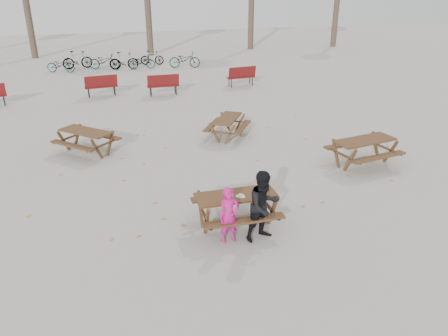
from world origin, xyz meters
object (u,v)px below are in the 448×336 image
object	(u,v)px
main_picnic_table	(236,202)
child	(229,215)
picnic_table_east	(363,152)
food_tray	(240,196)
picnic_table_far	(228,127)
soda_bottle	(232,197)
adult	(264,206)
picnic_table_north	(87,142)

from	to	relation	value
main_picnic_table	child	size ratio (longest dim) A/B	1.44
picnic_table_east	food_tray	bearing A→B (deg)	-162.19
picnic_table_far	child	bearing A→B (deg)	-163.69
picnic_table_far	soda_bottle	bearing A→B (deg)	-163.12
food_tray	adult	size ratio (longest dim) A/B	0.11
child	adult	xyz separation A→B (m)	(0.73, -0.08, 0.16)
child	picnic_table_east	distance (m)	5.85
child	picnic_table_far	world-z (taller)	child
main_picnic_table	picnic_table_far	distance (m)	6.04
soda_bottle	picnic_table_far	bearing A→B (deg)	74.86
child	picnic_table_north	distance (m)	6.85
food_tray	picnic_table_north	size ratio (longest dim) A/B	0.10
main_picnic_table	soda_bottle	world-z (taller)	soda_bottle
soda_bottle	main_picnic_table	bearing A→B (deg)	53.83
adult	main_picnic_table	bearing A→B (deg)	104.16
food_tray	soda_bottle	distance (m)	0.25
food_tray	soda_bottle	world-z (taller)	soda_bottle
picnic_table_far	food_tray	bearing A→B (deg)	-161.35
picnic_table_far	picnic_table_north	bearing A→B (deg)	125.23
adult	picnic_table_north	xyz separation A→B (m)	(-3.68, 6.25, -0.41)
picnic_table_far	adult	bearing A→B (deg)	-157.37
child	picnic_table_east	size ratio (longest dim) A/B	0.67
soda_bottle	picnic_table_east	bearing A→B (deg)	27.90
soda_bottle	picnic_table_east	size ratio (longest dim) A/B	0.09
soda_bottle	child	xyz separation A→B (m)	(-0.17, -0.36, -0.22)
adult	picnic_table_far	xyz separation A→B (m)	(1.08, 6.52, -0.44)
soda_bottle	child	distance (m)	0.46
picnic_table_east	picnic_table_far	size ratio (longest dim) A/B	1.14
child	picnic_table_north	world-z (taller)	child
food_tray	picnic_table_far	distance (m)	6.17
soda_bottle	adult	world-z (taller)	adult
food_tray	picnic_table_far	size ratio (longest dim) A/B	0.11
picnic_table_north	picnic_table_east	bearing A→B (deg)	23.22
picnic_table_east	picnic_table_north	world-z (taller)	picnic_table_east
soda_bottle	picnic_table_north	world-z (taller)	soda_bottle
soda_bottle	food_tray	bearing A→B (deg)	22.21
soda_bottle	picnic_table_east	xyz separation A→B (m)	(4.88, 2.58, -0.45)
child	picnic_table_north	bearing A→B (deg)	110.28
soda_bottle	child	bearing A→B (deg)	-114.66
food_tray	picnic_table_north	distance (m)	6.63
picnic_table_east	picnic_table_north	bearing A→B (deg)	147.68
food_tray	child	world-z (taller)	child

